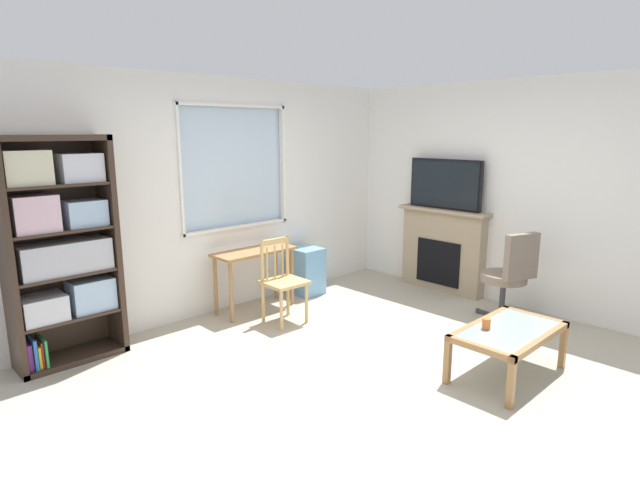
% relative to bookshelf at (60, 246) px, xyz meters
% --- Properties ---
extents(ground, '(5.82, 5.41, 0.02)m').
position_rel_bookshelf_xyz_m(ground, '(1.86, -1.96, -1.06)').
color(ground, '#B2A893').
extents(wall_back_with_window, '(4.82, 0.15, 2.60)m').
position_rel_bookshelf_xyz_m(wall_back_with_window, '(1.85, 0.24, 0.21)').
color(wall_back_with_window, white).
rests_on(wall_back_with_window, ground).
extents(wall_right, '(0.12, 4.61, 2.60)m').
position_rel_bookshelf_xyz_m(wall_right, '(4.33, -1.96, 0.25)').
color(wall_right, white).
rests_on(wall_right, ground).
extents(bookshelf, '(0.90, 0.38, 2.00)m').
position_rel_bookshelf_xyz_m(bookshelf, '(0.00, 0.00, 0.00)').
color(bookshelf, '#38281E').
rests_on(bookshelf, ground).
extents(desk_under_window, '(0.96, 0.40, 0.71)m').
position_rel_bookshelf_xyz_m(desk_under_window, '(1.99, -0.11, -0.47)').
color(desk_under_window, '#A37547').
rests_on(desk_under_window, ground).
extents(wooden_chair, '(0.43, 0.41, 0.90)m').
position_rel_bookshelf_xyz_m(wooden_chair, '(1.97, -0.62, -0.59)').
color(wooden_chair, tan).
rests_on(wooden_chair, ground).
extents(plastic_drawer_unit, '(0.35, 0.40, 0.59)m').
position_rel_bookshelf_xyz_m(plastic_drawer_unit, '(2.82, -0.06, -0.76)').
color(plastic_drawer_unit, '#72ADDB').
rests_on(plastic_drawer_unit, ground).
extents(fireplace, '(0.26, 1.22, 1.06)m').
position_rel_bookshelf_xyz_m(fireplace, '(4.18, -1.18, -0.52)').
color(fireplace, tan).
rests_on(fireplace, ground).
extents(tv, '(0.06, 0.99, 0.62)m').
position_rel_bookshelf_xyz_m(tv, '(4.16, -1.18, 0.32)').
color(tv, black).
rests_on(tv, fireplace).
extents(office_chair, '(0.58, 0.62, 1.00)m').
position_rel_bookshelf_xyz_m(office_chair, '(3.69, -2.32, -0.50)').
color(office_chair, '#7A6B5B').
rests_on(office_chair, ground).
extents(coffee_table, '(1.03, 0.59, 0.42)m').
position_rel_bookshelf_xyz_m(coffee_table, '(2.53, -2.88, -0.69)').
color(coffee_table, '#8C9E99').
rests_on(coffee_table, ground).
extents(sippy_cup, '(0.07, 0.07, 0.09)m').
position_rel_bookshelf_xyz_m(sippy_cup, '(2.39, -2.75, -0.59)').
color(sippy_cup, orange).
rests_on(sippy_cup, coffee_table).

